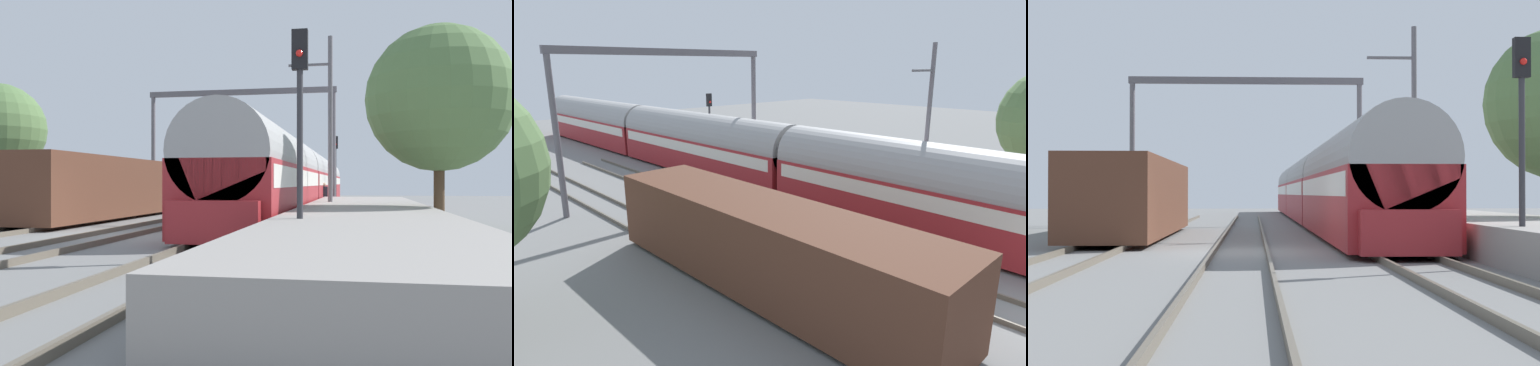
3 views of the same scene
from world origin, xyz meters
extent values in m
cube|color=maroon|center=(4.06, 5.12, 1.26)|extent=(2.90, 16.00, 2.20)
cube|color=silver|center=(4.06, 5.12, 1.89)|extent=(2.93, 15.36, 0.64)
cylinder|color=#9B9B9B|center=(4.06, 5.12, 2.56)|extent=(2.84, 16.00, 2.84)
cube|color=maroon|center=(4.06, 21.47, 1.26)|extent=(2.90, 16.00, 2.20)
cube|color=silver|center=(4.06, 21.47, 1.89)|extent=(2.93, 15.36, 0.64)
cylinder|color=#9B9B9B|center=(4.06, 21.47, 2.56)|extent=(2.84, 16.00, 2.84)
cube|color=maroon|center=(4.06, 37.82, 1.26)|extent=(2.90, 16.00, 2.20)
cube|color=silver|center=(4.06, 37.82, 1.89)|extent=(2.93, 15.36, 0.64)
cylinder|color=#9B9B9B|center=(4.06, 37.82, 2.56)|extent=(2.84, 16.00, 2.84)
cube|color=#563323|center=(-4.06, 7.04, 1.51)|extent=(2.80, 13.00, 2.70)
cube|color=black|center=(-4.06, 7.04, 0.21)|extent=(2.52, 11.96, 0.10)
cylinder|color=#262626|center=(5.56, 17.06, 0.42)|extent=(0.22, 0.22, 0.85)
cube|color=#232833|center=(5.56, 17.06, 1.17)|extent=(0.45, 0.34, 0.64)
sphere|color=tan|center=(5.56, 17.06, 1.61)|extent=(0.24, 0.24, 0.24)
cylinder|color=#2D2D33|center=(5.98, 23.27, 2.09)|extent=(0.14, 0.14, 4.18)
cube|color=black|center=(5.98, 23.27, 4.63)|extent=(0.36, 0.20, 0.90)
sphere|color=red|center=(5.98, 23.15, 4.50)|extent=(0.16, 0.16, 0.16)
cylinder|color=#5D5960|center=(-6.06, 18.66, 3.75)|extent=(0.28, 0.28, 7.50)
cylinder|color=#5D5960|center=(6.06, 18.66, 3.75)|extent=(0.28, 0.28, 7.50)
cube|color=#5D5960|center=(0.00, 18.66, 7.68)|extent=(12.53, 0.24, 0.36)
cylinder|color=#5D5960|center=(6.46, 7.11, 4.00)|extent=(0.20, 0.20, 8.00)
cube|color=#5D5960|center=(5.56, 7.11, 6.80)|extent=(1.80, 0.10, 0.10)
camera|label=1|loc=(7.71, -16.52, 1.70)|focal=38.46mm
camera|label=2|loc=(-13.05, -2.44, 7.06)|focal=31.05mm
camera|label=3|loc=(0.33, -20.43, 1.64)|focal=51.42mm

